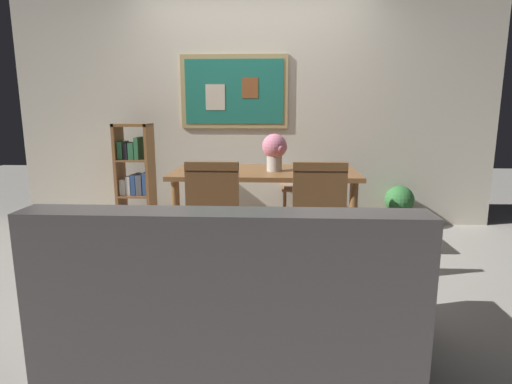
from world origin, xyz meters
TOP-DOWN VIEW (x-y plane):
  - ground_plane at (0.00, 0.00)m, footprint 12.00×12.00m
  - wall_back_with_painting at (-0.00, 1.43)m, footprint 5.20×0.14m
  - dining_table at (0.15, 0.56)m, footprint 1.67×0.84m
  - dining_chair_near_left at (-0.20, -0.24)m, footprint 0.40×0.41m
  - dining_chair_far_right at (0.51, 1.31)m, footprint 0.40×0.41m
  - dining_chair_near_right at (0.56, -0.22)m, footprint 0.40×0.41m
  - leather_couch at (0.02, -1.24)m, footprint 1.80×0.84m
  - bookshelf at (-1.24, 1.05)m, footprint 0.36×0.28m
  - potted_ivy at (1.58, 1.22)m, footprint 0.31×0.32m
  - flower_vase at (0.24, 0.51)m, footprint 0.22×0.22m
  - tv_remote at (0.63, 0.64)m, footprint 0.15×0.13m

SIDE VIEW (x-z plane):
  - ground_plane at x=0.00m, z-range 0.00..0.00m
  - potted_ivy at x=1.58m, z-range -0.02..0.50m
  - leather_couch at x=0.02m, z-range -0.11..0.73m
  - bookshelf at x=-1.24m, z-range -0.04..1.09m
  - dining_chair_near_left at x=-0.20m, z-range 0.08..0.99m
  - dining_chair_far_right at x=0.51m, z-range 0.08..0.99m
  - dining_chair_near_right at x=0.56m, z-range 0.08..0.99m
  - dining_table at x=0.15m, z-range 0.27..0.99m
  - tv_remote at x=0.63m, z-range 0.72..0.74m
  - flower_vase at x=0.24m, z-range 0.75..1.08m
  - wall_back_with_painting at x=0.00m, z-range 0.00..2.60m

